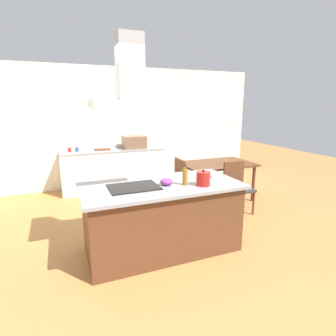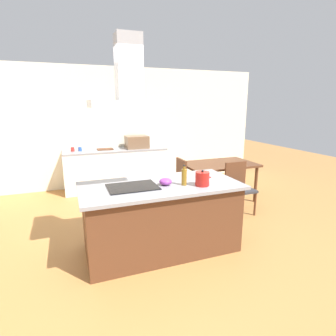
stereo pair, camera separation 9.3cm
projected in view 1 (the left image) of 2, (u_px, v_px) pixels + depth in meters
ground at (133, 209)px, 4.97m from camera, size 16.00×16.00×0.00m
wall_back at (112, 128)px, 6.23m from camera, size 7.20×0.10×2.70m
kitchen_island at (162, 217)px, 3.51m from camera, size 2.02×0.98×0.90m
cooktop at (134, 187)px, 3.27m from camera, size 0.60×0.44×0.01m
tea_kettle at (203, 178)px, 3.35m from camera, size 0.23×0.17×0.20m
olive_oil_bottle at (185, 177)px, 3.36m from camera, size 0.07×0.07×0.26m
mixing_bowl at (167, 182)px, 3.37m from camera, size 0.16×0.16×0.09m
back_counter at (114, 169)px, 6.08m from camera, size 2.25×0.62×0.90m
countertop_microwave at (134, 142)px, 6.13m from camera, size 0.50×0.38×0.28m
coffee_mug_red at (70, 150)px, 5.69m from camera, size 0.08×0.08×0.09m
coffee_mug_blue at (77, 149)px, 5.73m from camera, size 0.08×0.08×0.09m
cutting_board at (102, 149)px, 5.94m from camera, size 0.34×0.24×0.02m
dining_table at (217, 167)px, 5.35m from camera, size 1.40×0.90×0.75m
chair_at_left_end at (175, 179)px, 5.05m from camera, size 0.42×0.42×0.89m
chair_facing_island at (237, 184)px, 4.78m from camera, size 0.42×0.42×0.89m
range_hood at (130, 84)px, 3.00m from camera, size 0.90×0.55×0.78m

